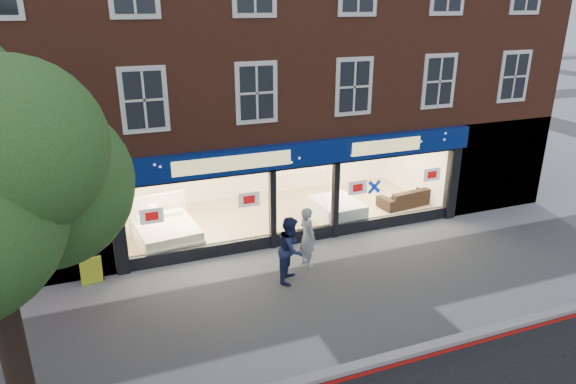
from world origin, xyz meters
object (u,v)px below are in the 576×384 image
mattress_stack (337,210)px  pedestrian_blue (291,249)px  a_board (91,269)px  pedestrian_grey (307,237)px  sofa (406,197)px  display_bed (166,232)px

mattress_stack → pedestrian_blue: 4.16m
a_board → pedestrian_grey: pedestrian_grey is taller
sofa → mattress_stack: bearing=0.1°
a_board → sofa: bearing=-1.7°
mattress_stack → pedestrian_grey: bearing=-131.4°
display_bed → pedestrian_blue: size_ratio=1.31×
pedestrian_grey → mattress_stack: bearing=-51.4°
display_bed → pedestrian_grey: size_ratio=1.36×
mattress_stack → pedestrian_grey: 3.24m
display_bed → a_board: display_bed is taller
display_bed → mattress_stack: 5.72m
a_board → pedestrian_blue: size_ratio=0.47×
sofa → a_board: 11.05m
pedestrian_blue → pedestrian_grey: bearing=-17.1°
pedestrian_blue → display_bed: bearing=74.6°
mattress_stack → sofa: (3.00, 0.36, -0.04)m
display_bed → mattress_stack: display_bed is taller
mattress_stack → pedestrian_blue: bearing=-133.6°
sofa → pedestrian_blue: pedestrian_blue is taller
sofa → pedestrian_blue: size_ratio=1.16×
pedestrian_blue → mattress_stack: bearing=-9.6°
mattress_stack → a_board: 8.03m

